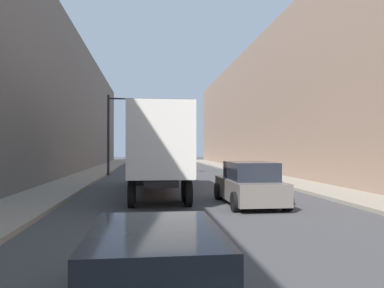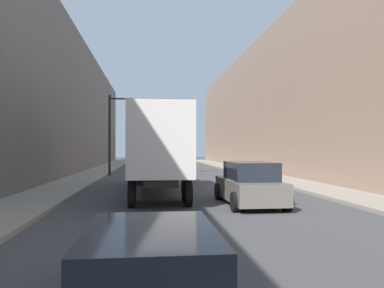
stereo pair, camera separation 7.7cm
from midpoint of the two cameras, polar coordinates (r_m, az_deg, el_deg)
The scene contains 8 objects.
sidewalk_right at distance 29.42m, azimuth 10.89°, elevation -4.82°, with size 2.62×80.00×0.15m.
sidewalk_left at distance 28.41m, azimuth -16.31°, elevation -4.95°, with size 2.62×80.00×0.15m.
building_right at distance 31.20m, azimuth 18.48°, elevation 6.93°, with size 6.00×80.00×12.63m.
building_left at distance 29.61m, azimuth -24.59°, elevation 6.96°, with size 6.00×80.00×12.21m.
semi_truck at distance 18.73m, azimuth -5.48°, elevation -0.64°, with size 2.44×11.71×3.92m.
sedan_car at distance 4.96m, azimuth -6.14°, elevation -19.51°, with size 2.02×4.32×1.24m.
suv_car at distance 14.88m, azimuth 8.57°, elevation -6.13°, with size 2.10×4.50×1.68m.
traffic_signal_gantry at distance 31.25m, azimuth -9.63°, elevation 3.71°, with size 7.09×0.35×6.59m.
Camera 1 is at (-2.19, 2.06, 2.20)m, focal length 35.00 mm.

